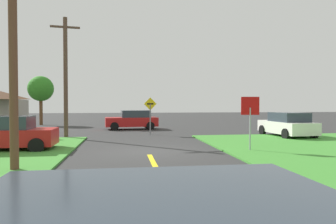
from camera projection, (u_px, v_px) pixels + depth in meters
ground_plane at (148, 151)px, 14.35m from camera, size 120.00×120.00×0.00m
lane_stripe_center at (177, 210)px, 6.43m from camera, size 0.20×14.00×0.01m
stop_sign at (250, 113)px, 14.22m from camera, size 0.82×0.17×2.52m
car_on_crossroad at (287, 125)px, 20.49m from camera, size 2.34×4.38×1.62m
parked_car_near_building at (10, 134)px, 14.43m from camera, size 3.95×2.04×1.62m
car_approaching_junction at (132, 120)px, 26.66m from camera, size 4.54×2.42×1.62m
utility_pole_near at (13, 32)px, 9.93m from camera, size 1.80×0.27×8.74m
utility_pole_mid at (66, 76)px, 19.65m from camera, size 1.80×0.35×7.64m
direction_sign at (150, 112)px, 21.85m from camera, size 0.90×0.13×2.63m
oak_tree_left at (41, 89)px, 31.77m from camera, size 2.57×2.57×5.02m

